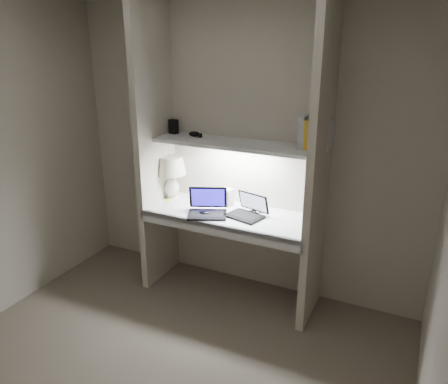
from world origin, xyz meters
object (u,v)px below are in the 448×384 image
Objects in this scene: laptop_netbook at (248,211)px; speaker at (227,197)px; laptop_main at (208,208)px; book_row at (316,133)px; table_lamp at (171,170)px.

laptop_netbook is 0.30m from speaker.
laptop_main is 1.57× the size of book_row.
table_lamp reaches higher than laptop_main.
laptop_netbook is at bearing -6.43° from laptop_main.
book_row reaches higher than table_lamp.
laptop_main is at bearing -22.80° from table_lamp.
book_row is at bearing -6.58° from laptop_main.
book_row is at bearing 19.18° from speaker.
book_row is at bearing 31.78° from laptop_netbook.
laptop_main is 0.26m from speaker.
book_row reaches higher than laptop_main.
table_lamp is 1.15× the size of laptop_netbook.
speaker is (0.53, 0.05, -0.19)m from table_lamp.
speaker is at bearing 5.30° from table_lamp.
speaker is (-0.27, 0.15, 0.04)m from laptop_netbook.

